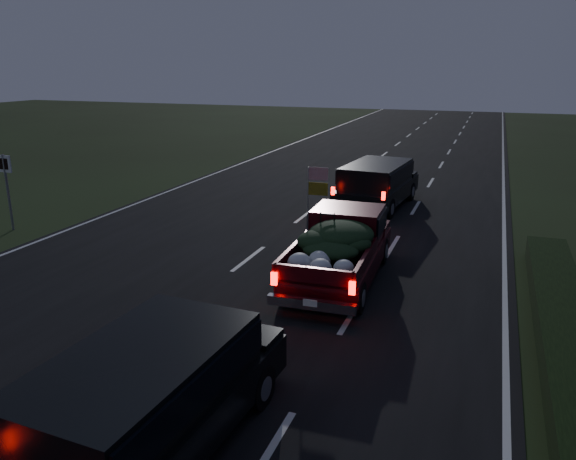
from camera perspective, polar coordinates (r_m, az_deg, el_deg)
The scene contains 7 objects.
ground at distance 11.79m, azimuth -14.12°, elevation -10.56°, with size 120.00×120.00×0.00m, color black.
road_asphalt at distance 11.78m, azimuth -14.12°, elevation -10.51°, with size 14.00×120.00×0.02m, color black.
hedge_row at distance 12.70m, azimuth 26.11°, elevation -8.31°, with size 1.00×10.00×0.60m, color black.
route_sign at distance 20.29m, azimuth -26.70°, elevation 4.52°, with size 0.55×0.08×2.50m.
pickup_truck at distance 14.02m, azimuth 5.31°, elevation -1.46°, with size 2.04×4.93×2.55m.
lead_suv at distance 21.49m, azimuth 9.02°, elevation 5.01°, with size 2.44×4.99×1.39m.
rear_suv at distance 8.09m, azimuth -14.21°, elevation -15.69°, with size 2.26×4.81×1.36m.
Camera 1 is at (6.15, -8.57, 5.27)m, focal length 35.00 mm.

